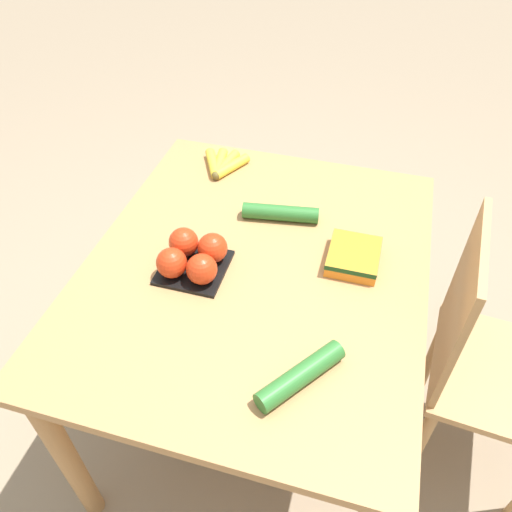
# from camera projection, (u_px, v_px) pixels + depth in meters

# --- Properties ---
(ground_plane) EXTENTS (12.00, 12.00, 0.00)m
(ground_plane) POSITION_uv_depth(u_px,v_px,m) (256.00, 404.00, 1.92)
(ground_plane) COLOR gray
(dining_table) EXTENTS (1.13, 0.94, 0.76)m
(dining_table) POSITION_uv_depth(u_px,v_px,m) (256.00, 290.00, 1.47)
(dining_table) COLOR #B27F4C
(dining_table) RESTS_ON ground_plane
(chair) EXTENTS (0.45, 0.43, 0.93)m
(chair) POSITION_uv_depth(u_px,v_px,m) (482.00, 363.00, 1.47)
(chair) COLOR tan
(chair) RESTS_ON ground_plane
(banana_bunch) EXTENTS (0.16, 0.17, 0.03)m
(banana_bunch) POSITION_uv_depth(u_px,v_px,m) (222.00, 165.00, 1.72)
(banana_bunch) COLOR brown
(banana_bunch) RESTS_ON dining_table
(tomato_pack) EXTENTS (0.18, 0.18, 0.09)m
(tomato_pack) POSITION_uv_depth(u_px,v_px,m) (193.00, 257.00, 1.35)
(tomato_pack) COLOR black
(tomato_pack) RESTS_ON dining_table
(carrot_bag) EXTENTS (0.16, 0.14, 0.04)m
(carrot_bag) POSITION_uv_depth(u_px,v_px,m) (354.00, 256.00, 1.38)
(carrot_bag) COLOR orange
(carrot_bag) RESTS_ON dining_table
(cucumber_near) EXTENTS (0.08, 0.24, 0.05)m
(cucumber_near) POSITION_uv_depth(u_px,v_px,m) (280.00, 213.00, 1.52)
(cucumber_near) COLOR #2D702D
(cucumber_near) RESTS_ON dining_table
(cucumber_far) EXTENTS (0.22, 0.18, 0.05)m
(cucumber_far) POSITION_uv_depth(u_px,v_px,m) (301.00, 375.00, 1.11)
(cucumber_far) COLOR #2D702D
(cucumber_far) RESTS_ON dining_table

